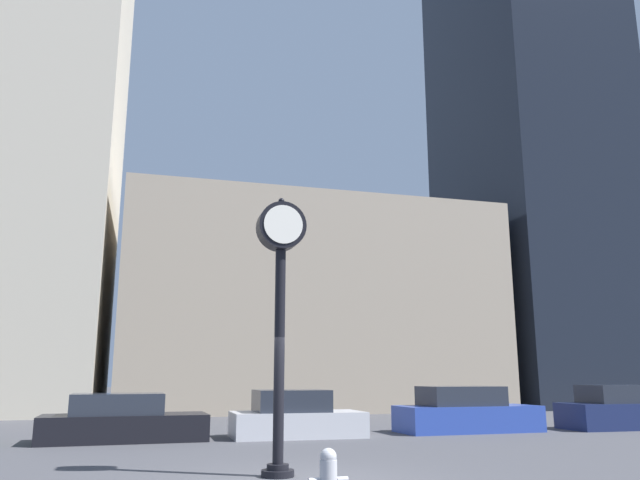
# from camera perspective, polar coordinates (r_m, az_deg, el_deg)

# --- Properties ---
(building_tall_tower) EXTENTS (10.88, 12.00, 30.72)m
(building_tall_tower) POSITION_cam_1_polar(r_m,az_deg,el_deg) (38.25, -26.11, 9.78)
(building_tall_tower) COLOR #BCB29E
(building_tall_tower) RESTS_ON ground_plane
(building_storefront_row) EXTENTS (20.01, 12.00, 11.04)m
(building_storefront_row) POSITION_cam_1_polar(r_m,az_deg,el_deg) (36.23, -1.54, -6.41)
(building_storefront_row) COLOR gray
(building_storefront_row) RESTS_ON ground_plane
(building_glass_modern) EXTENTS (9.04, 12.00, 34.19)m
(building_glass_modern) POSITION_cam_1_polar(r_m,az_deg,el_deg) (45.31, 18.38, 8.08)
(building_glass_modern) COLOR black
(building_glass_modern) RESTS_ON ground_plane
(street_clock) EXTENTS (0.93, 0.60, 5.24)m
(street_clock) POSITION_cam_1_polar(r_m,az_deg,el_deg) (12.07, -3.65, -3.77)
(street_clock) COLOR black
(street_clock) RESTS_ON ground_plane
(car_black) EXTENTS (4.57, 2.06, 1.30)m
(car_black) POSITION_cam_1_polar(r_m,az_deg,el_deg) (19.00, -17.60, -15.51)
(car_black) COLOR black
(car_black) RESTS_ON ground_plane
(car_silver) EXTENTS (3.93, 1.95, 1.38)m
(car_silver) POSITION_cam_1_polar(r_m,az_deg,el_deg) (19.41, -2.26, -15.90)
(car_silver) COLOR #BCBCC1
(car_silver) RESTS_ON ground_plane
(car_blue) EXTENTS (4.71, 1.94, 1.45)m
(car_blue) POSITION_cam_1_polar(r_m,az_deg,el_deg) (21.69, 13.22, -15.12)
(car_blue) COLOR #28429E
(car_blue) RESTS_ON ground_plane
(car_navy) EXTENTS (4.70, 1.85, 1.48)m
(car_navy) POSITION_cam_1_polar(r_m,az_deg,el_deg) (24.79, 26.17, -13.79)
(car_navy) COLOR #19234C
(car_navy) RESTS_ON ground_plane
(fire_hydrant_near) EXTENTS (0.58, 0.25, 0.78)m
(fire_hydrant_near) POSITION_cam_1_polar(r_m,az_deg,el_deg) (9.45, 0.77, -20.77)
(fire_hydrant_near) COLOR #B7B7BC
(fire_hydrant_near) RESTS_ON ground_plane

